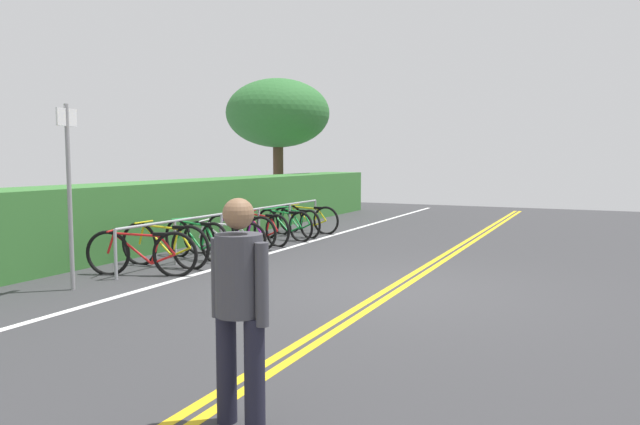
# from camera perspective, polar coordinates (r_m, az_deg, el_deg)

# --- Properties ---
(ground_plane) EXTENTS (30.30, 13.18, 0.05)m
(ground_plane) POSITION_cam_1_polar(r_m,az_deg,el_deg) (8.42, 7.21, -7.49)
(ground_plane) COLOR #353538
(centre_line_yellow_inner) EXTENTS (27.27, 0.10, 0.00)m
(centre_line_yellow_inner) POSITION_cam_1_polar(r_m,az_deg,el_deg) (8.39, 7.74, -7.35)
(centre_line_yellow_inner) COLOR gold
(centre_line_yellow_inner) RESTS_ON ground_plane
(centre_line_yellow_outer) EXTENTS (27.27, 0.10, 0.00)m
(centre_line_yellow_outer) POSITION_cam_1_polar(r_m,az_deg,el_deg) (8.44, 6.69, -7.27)
(centre_line_yellow_outer) COLOR gold
(centre_line_yellow_outer) RESTS_ON ground_plane
(bike_lane_stripe_white) EXTENTS (27.27, 0.12, 0.00)m
(bike_lane_stripe_white) POSITION_cam_1_polar(r_m,az_deg,el_deg) (9.84, -10.63, -5.52)
(bike_lane_stripe_white) COLOR white
(bike_lane_stripe_white) RESTS_ON ground_plane
(bike_rack) EXTENTS (6.95, 0.05, 0.78)m
(bike_rack) POSITION_cam_1_polar(r_m,az_deg,el_deg) (12.07, -7.63, -0.70)
(bike_rack) COLOR #9EA0A5
(bike_rack) RESTS_ON ground_plane
(bicycle_0) EXTENTS (0.69, 1.74, 0.75)m
(bicycle_0) POSITION_cam_1_polar(r_m,az_deg,el_deg) (9.65, -16.86, -3.77)
(bicycle_0) COLOR black
(bicycle_0) RESTS_ON ground_plane
(bicycle_1) EXTENTS (0.46, 1.82, 0.78)m
(bicycle_1) POSITION_cam_1_polar(r_m,az_deg,el_deg) (10.30, -14.79, -3.07)
(bicycle_1) COLOR black
(bicycle_1) RESTS_ON ground_plane
(bicycle_2) EXTENTS (0.52, 1.71, 0.76)m
(bicycle_2) POSITION_cam_1_polar(r_m,az_deg,el_deg) (10.94, -11.90, -2.59)
(bicycle_2) COLOR black
(bicycle_2) RESTS_ON ground_plane
(bicycle_3) EXTENTS (0.54, 1.65, 0.68)m
(bicycle_3) POSITION_cam_1_polar(r_m,az_deg,el_deg) (11.40, -9.21, -2.42)
(bicycle_3) COLOR black
(bicycle_3) RESTS_ON ground_plane
(bicycle_4) EXTENTS (0.46, 1.71, 0.73)m
(bicycle_4) POSITION_cam_1_polar(r_m,az_deg,el_deg) (12.16, -7.70, -1.83)
(bicycle_4) COLOR black
(bicycle_4) RESTS_ON ground_plane
(bicycle_5) EXTENTS (0.60, 1.67, 0.73)m
(bicycle_5) POSITION_cam_1_polar(r_m,az_deg,el_deg) (12.65, -5.73, -1.53)
(bicycle_5) COLOR black
(bicycle_5) RESTS_ON ground_plane
(bicycle_6) EXTENTS (0.56, 1.68, 0.72)m
(bicycle_6) POSITION_cam_1_polar(r_m,az_deg,el_deg) (13.35, -3.49, -1.18)
(bicycle_6) COLOR black
(bicycle_6) RESTS_ON ground_plane
(bicycle_7) EXTENTS (0.67, 1.60, 0.71)m
(bicycle_7) POSITION_cam_1_polar(r_m,az_deg,el_deg) (13.90, -2.37, -0.94)
(bicycle_7) COLOR black
(bicycle_7) RESTS_ON ground_plane
(bicycle_8) EXTENTS (0.46, 1.71, 0.72)m
(bicycle_8) POSITION_cam_1_polar(r_m,az_deg,el_deg) (14.54, -1.15, -0.64)
(bicycle_8) COLOR black
(bicycle_8) RESTS_ON ground_plane
(pedestrian) EXTENTS (0.32, 0.48, 1.56)m
(pedestrian) POSITION_cam_1_polar(r_m,az_deg,el_deg) (4.03, -7.79, -8.21)
(pedestrian) COLOR #1E1E2D
(pedestrian) RESTS_ON ground_plane
(sign_post_near) EXTENTS (0.36, 0.07, 2.56)m
(sign_post_near) POSITION_cam_1_polar(r_m,az_deg,el_deg) (8.79, -23.09, 2.86)
(sign_post_near) COLOR gray
(sign_post_near) RESTS_ON ground_plane
(hedge_backdrop) EXTENTS (15.90, 1.33, 1.34)m
(hedge_backdrop) POSITION_cam_1_polar(r_m,az_deg,el_deg) (14.30, -10.32, 0.52)
(hedge_backdrop) COLOR #387533
(hedge_backdrop) RESTS_ON ground_plane
(tree_mid) EXTENTS (3.47, 3.47, 4.48)m
(tree_mid) POSITION_cam_1_polar(r_m,az_deg,el_deg) (20.12, -4.09, 9.48)
(tree_mid) COLOR #473323
(tree_mid) RESTS_ON ground_plane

